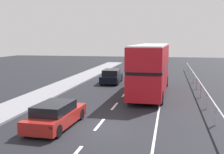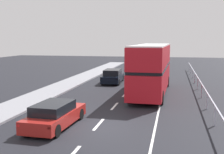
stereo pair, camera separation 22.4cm
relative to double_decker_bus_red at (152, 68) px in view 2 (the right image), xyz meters
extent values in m
cube|color=black|center=(-2.15, -9.91, -2.28)|extent=(76.00, 120.00, 0.10)
cube|color=silver|center=(-2.15, -9.57, -2.23)|extent=(0.16, 2.20, 0.01)
cube|color=silver|center=(-2.15, -5.16, -2.23)|extent=(0.16, 2.20, 0.01)
cube|color=silver|center=(-2.15, -0.75, -2.23)|extent=(0.16, 2.20, 0.01)
cube|color=silver|center=(-2.15, 3.66, -2.23)|extent=(0.16, 2.20, 0.01)
cube|color=silver|center=(-2.15, 8.07, -2.23)|extent=(0.16, 2.20, 0.01)
cube|color=silver|center=(-2.15, 12.49, -2.23)|extent=(0.16, 2.20, 0.01)
cube|color=silver|center=(-2.15, 16.90, -2.23)|extent=(0.16, 2.20, 0.01)
cube|color=silver|center=(0.92, -0.91, -2.23)|extent=(0.12, 46.00, 0.01)
cube|color=#AFAFC1|center=(4.04, -0.91, -1.18)|extent=(0.08, 42.00, 0.08)
cylinder|color=#AFAFC1|center=(4.04, -8.54, -1.71)|extent=(0.10, 0.10, 1.06)
cylinder|color=#AFAFC1|center=(4.04, -4.72, -1.71)|extent=(0.10, 0.10, 1.06)
cylinder|color=#AFAFC1|center=(4.04, -0.91, -1.71)|extent=(0.10, 0.10, 1.06)
cylinder|color=#AFAFC1|center=(4.04, 2.91, -1.71)|extent=(0.10, 0.10, 1.06)
cylinder|color=#AFAFC1|center=(4.04, 6.73, -1.71)|extent=(0.10, 0.10, 1.06)
cylinder|color=#AFAFC1|center=(4.04, 10.55, -1.71)|extent=(0.10, 0.10, 1.06)
cylinder|color=#AFAFC1|center=(4.04, 14.37, -1.71)|extent=(0.10, 0.10, 1.06)
cylinder|color=#AFAFC1|center=(4.04, 18.19, -1.71)|extent=(0.10, 0.10, 1.06)
cube|color=red|center=(0.00, -0.01, -0.96)|extent=(2.83, 11.18, 1.85)
cube|color=black|center=(0.00, -0.01, 0.09)|extent=(2.84, 10.73, 0.24)
cube|color=red|center=(0.00, -0.01, 1.02)|extent=(2.83, 11.18, 1.62)
cube|color=silver|center=(0.00, -0.01, 1.88)|extent=(2.78, 10.95, 0.10)
cube|color=black|center=(0.18, 5.52, -0.86)|extent=(2.23, 0.11, 1.30)
cube|color=yellow|center=(0.18, 5.52, 1.42)|extent=(1.49, 0.09, 0.28)
cylinder|color=black|center=(-1.01, 4.18, -1.73)|extent=(0.31, 1.01, 1.00)
cylinder|color=black|center=(1.27, 4.11, -1.73)|extent=(0.31, 1.01, 1.00)
cylinder|color=black|center=(-1.27, -3.92, -1.73)|extent=(0.31, 1.01, 1.00)
cylinder|color=black|center=(1.01, -3.99, -1.73)|extent=(0.31, 1.01, 1.00)
cube|color=maroon|center=(-4.32, -10.40, -1.73)|extent=(2.00, 4.68, 0.64)
cube|color=black|center=(-4.33, -10.63, -1.16)|extent=(1.69, 2.60, 0.51)
cube|color=red|center=(-5.22, -12.63, -1.57)|extent=(0.16, 0.07, 0.12)
cube|color=red|center=(-3.64, -12.70, -1.57)|extent=(0.16, 0.07, 0.12)
cylinder|color=black|center=(-5.06, -8.76, -1.91)|extent=(0.23, 0.65, 0.64)
cylinder|color=black|center=(-3.44, -8.84, -1.91)|extent=(0.23, 0.65, 0.64)
cylinder|color=black|center=(-5.21, -11.96, -1.91)|extent=(0.23, 0.65, 0.64)
cylinder|color=black|center=(-3.58, -12.04, -1.91)|extent=(0.23, 0.65, 0.64)
cube|color=black|center=(-4.45, 5.38, -1.71)|extent=(1.97, 4.58, 0.69)
cube|color=black|center=(-4.44, 5.16, -1.08)|extent=(1.68, 2.54, 0.57)
cube|color=red|center=(-5.18, 3.13, -1.54)|extent=(0.16, 0.07, 0.12)
cube|color=red|center=(-3.56, 3.18, -1.54)|extent=(0.16, 0.07, 0.12)
cylinder|color=black|center=(-5.33, 6.92, -1.91)|extent=(0.22, 0.65, 0.64)
cylinder|color=black|center=(-3.67, 6.97, -1.91)|extent=(0.22, 0.65, 0.64)
cylinder|color=black|center=(-5.22, 3.80, -1.91)|extent=(0.22, 0.65, 0.64)
cylinder|color=black|center=(-3.57, 3.85, -1.91)|extent=(0.22, 0.65, 0.64)
camera|label=1|loc=(1.53, -24.63, 2.45)|focal=46.78mm
camera|label=2|loc=(1.75, -24.59, 2.45)|focal=46.78mm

